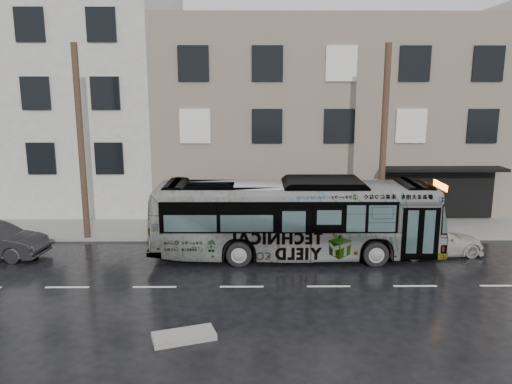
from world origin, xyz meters
TOP-DOWN VIEW (x-y plane):
  - ground at (0.00, 0.00)m, footprint 120.00×120.00m
  - sidewalk at (0.00, 4.90)m, footprint 90.00×3.60m
  - building_taupe at (5.00, 12.70)m, footprint 20.00×12.00m
  - utility_pole_front at (6.50, 3.30)m, footprint 0.30×0.30m
  - utility_pole_rear at (-7.50, 3.30)m, footprint 0.30×0.30m
  - sign_post at (7.60, 3.30)m, footprint 0.06×0.06m
  - bus at (2.22, 0.88)m, footprint 12.23×2.94m
  - white_sedan at (8.35, 1.11)m, footprint 4.49×2.28m
  - slush_pile at (-1.61, -6.38)m, footprint 1.96×1.33m

SIDE VIEW (x-z plane):
  - ground at x=0.00m, z-range 0.00..0.00m
  - sidewalk at x=0.00m, z-range 0.00..0.15m
  - slush_pile at x=-1.61m, z-range 0.00..0.18m
  - white_sedan at x=8.35m, z-range 0.00..1.25m
  - sign_post at x=7.60m, z-range 0.15..2.55m
  - bus at x=2.22m, z-range 0.00..3.40m
  - utility_pole_front at x=6.50m, z-range 0.15..9.15m
  - utility_pole_rear at x=-7.50m, z-range 0.15..9.15m
  - building_taupe at x=5.00m, z-range 0.00..11.00m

